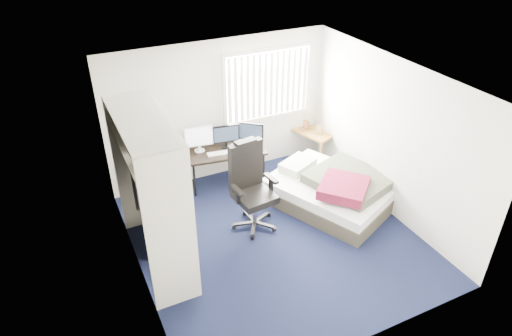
{
  "coord_description": "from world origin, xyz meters",
  "views": [
    {
      "loc": [
        -2.6,
        -4.73,
        4.53
      ],
      "look_at": [
        -0.12,
        0.4,
        1.05
      ],
      "focal_mm": 32.0,
      "sensor_mm": 36.0,
      "label": 1
    }
  ],
  "objects_px": {
    "nightstand": "(311,134)",
    "bed": "(333,190)",
    "office_chair": "(252,195)",
    "desk": "(225,147)"
  },
  "relations": [
    {
      "from": "office_chair",
      "to": "bed",
      "type": "height_order",
      "value": "office_chair"
    },
    {
      "from": "office_chair",
      "to": "nightstand",
      "type": "relative_size",
      "value": 1.49
    },
    {
      "from": "office_chair",
      "to": "desk",
      "type": "bearing_deg",
      "value": 85.63
    },
    {
      "from": "desk",
      "to": "office_chair",
      "type": "xyz_separation_m",
      "value": [
        -0.1,
        -1.28,
        -0.17
      ]
    },
    {
      "from": "nightstand",
      "to": "office_chair",
      "type": "bearing_deg",
      "value": -144.37
    },
    {
      "from": "nightstand",
      "to": "desk",
      "type": "bearing_deg",
      "value": -177.05
    },
    {
      "from": "desk",
      "to": "office_chair",
      "type": "relative_size",
      "value": 1.02
    },
    {
      "from": "nightstand",
      "to": "bed",
      "type": "relative_size",
      "value": 0.4
    },
    {
      "from": "desk",
      "to": "office_chair",
      "type": "height_order",
      "value": "office_chair"
    },
    {
      "from": "nightstand",
      "to": "bed",
      "type": "bearing_deg",
      "value": -107.67
    }
  ]
}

